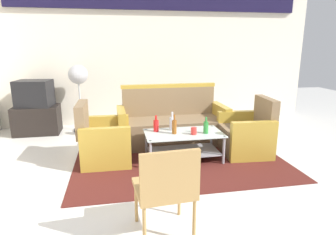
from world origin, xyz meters
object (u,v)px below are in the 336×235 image
at_px(coffee_table, 184,142).
at_px(tv_stand, 37,120).
at_px(bottle_clear, 172,123).
at_px(bottle_brown, 174,126).
at_px(armchair_left, 104,142).
at_px(bottle_green, 206,127).
at_px(cup, 194,131).
at_px(bottle_red, 156,125).
at_px(couch, 172,125).
at_px(pedestal_fan, 78,78).
at_px(armchair_right, 247,135).
at_px(television, 34,93).
at_px(wicker_chair, 166,185).

height_order(coffee_table, tv_stand, tv_stand).
height_order(bottle_clear, bottle_brown, bottle_brown).
bearing_deg(armchair_left, tv_stand, -141.09).
xyz_separation_m(bottle_clear, tv_stand, (-2.25, 1.60, -0.25)).
height_order(bottle_green, bottle_brown, bottle_brown).
relative_size(armchair_left, coffee_table, 0.77).
distance_m(bottle_clear, tv_stand, 2.77).
bearing_deg(bottle_green, cup, -173.15).
relative_size(bottle_green, bottle_red, 1.01).
relative_size(armchair_left, bottle_clear, 3.12).
xyz_separation_m(couch, bottle_green, (0.31, -0.86, 0.18)).
height_order(bottle_brown, cup, bottle_brown).
bearing_deg(pedestal_fan, cup, -48.15).
bearing_deg(armchair_right, bottle_clear, 89.63).
bearing_deg(bottle_red, coffee_table, -20.96).
height_order(armchair_left, bottle_red, armchair_left).
bearing_deg(armchair_left, bottle_brown, 80.59).
distance_m(bottle_green, television, 3.27).
relative_size(bottle_clear, bottle_brown, 0.99).
relative_size(couch, bottle_brown, 6.56).
bearing_deg(television, bottle_red, 149.38).
relative_size(bottle_clear, bottle_red, 1.16).
distance_m(bottle_clear, television, 2.77).
bearing_deg(tv_stand, television, 81.72).
distance_m(cup, television, 3.14).
height_order(coffee_table, wicker_chair, wicker_chair).
bearing_deg(coffee_table, armchair_right, 4.64).
bearing_deg(bottle_green, television, 145.53).
bearing_deg(cup, bottle_green, 6.85).
height_order(armchair_right, pedestal_fan, pedestal_fan).
xyz_separation_m(bottle_brown, television, (-2.25, 1.78, 0.25)).
height_order(tv_stand, wicker_chair, wicker_chair).
xyz_separation_m(coffee_table, tv_stand, (-2.39, 1.76, -0.01)).
xyz_separation_m(bottle_clear, television, (-2.25, 1.60, 0.25)).
relative_size(armchair_right, tv_stand, 1.06).
bearing_deg(bottle_green, bottle_clear, 150.76).
relative_size(couch, television, 2.76).
bearing_deg(armchair_right, wicker_chair, 141.89).
relative_size(armchair_right, bottle_green, 3.61).
bearing_deg(bottle_clear, pedestal_fan, 131.54).
relative_size(armchair_right, coffee_table, 0.77).
xyz_separation_m(bottle_green, tv_stand, (-2.69, 1.84, -0.24)).
xyz_separation_m(armchair_right, bottle_brown, (-1.15, -0.10, 0.23)).
height_order(bottle_green, pedestal_fan, pedestal_fan).
relative_size(cup, wicker_chair, 0.12).
xyz_separation_m(armchair_right, television, (-3.40, 1.68, 0.47)).
height_order(couch, bottle_green, couch).
bearing_deg(bottle_brown, tv_stand, 141.61).
height_order(tv_stand, television, television).
distance_m(bottle_green, bottle_red, 0.71).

